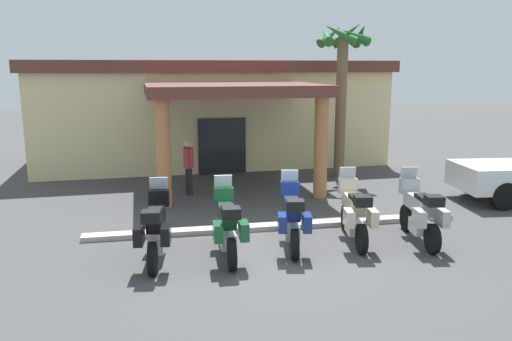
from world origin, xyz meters
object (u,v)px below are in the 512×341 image
Objects in this scene: motel_building at (209,110)px; motorcycle_silver at (420,213)px; pedestrian at (189,163)px; motorcycle_cream at (354,213)px; motorcycle_green at (228,225)px; motorcycle_blue at (292,217)px; palm_tree_near_portico at (342,68)px; motorcycle_black at (156,228)px.

motorcycle_silver is at bearing -74.99° from motel_building.
motel_building is 8.22× the size of pedestrian.
motorcycle_cream is at bearing 86.73° from motorcycle_silver.
motorcycle_blue is (1.49, 0.29, 0.00)m from motorcycle_green.
palm_tree_near_portico is at bearing -8.67° from motorcycle_cream.
motorcycle_cream is at bearing -81.88° from motorcycle_green.
motorcycle_cream is 1.25× the size of pedestrian.
motorcycle_black is 1.00× the size of motorcycle_silver.
pedestrian is at bearing 42.88° from motorcycle_cream.
motel_building reaches higher than pedestrian.
motorcycle_silver is 0.39× the size of palm_tree_near_portico.
pedestrian is (-1.31, -6.38, -1.12)m from motel_building.
motorcycle_black is at bearing 97.43° from motorcycle_silver.
motorcycle_black is 1.49m from motorcycle_green.
motorcycle_silver is (4.48, 0.07, 0.00)m from motorcycle_green.
motorcycle_silver is at bearing -84.06° from motorcycle_blue.
motorcycle_silver is at bearing -95.18° from palm_tree_near_portico.
palm_tree_near_portico is (5.60, 1.73, 2.90)m from pedestrian.
motorcycle_green is 1.01× the size of motorcycle_blue.
pedestrian reaches higher than motorcycle_cream.
motorcycle_black is at bearing 89.49° from motorcycle_green.
motorcycle_cream is 6.17m from pedestrian.
palm_tree_near_portico is (3.63, 6.89, 3.22)m from motorcycle_blue.
motorcycle_silver is (2.98, -0.22, 0.00)m from motorcycle_blue.
motel_building reaches higher than motorcycle_blue.
palm_tree_near_portico reaches higher than motorcycle_blue.
palm_tree_near_portico is (4.29, -4.65, 1.77)m from motel_building.
motorcycle_green is 1.00× the size of motorcycle_silver.
motorcycle_blue is 1.00× the size of motorcycle_cream.
motorcycle_blue is at bearing -88.93° from motel_building.
motorcycle_black is 0.39× the size of palm_tree_near_portico.
motorcycle_green is 1.00× the size of motorcycle_cream.
motorcycle_silver is 7.32m from pedestrian.
palm_tree_near_portico reaches higher than motel_building.
motorcycle_green is 0.39× the size of palm_tree_near_portico.
palm_tree_near_portico reaches higher than motorcycle_black.
palm_tree_near_portico reaches higher than motorcycle_silver.
pedestrian is (-4.96, 5.38, 0.33)m from motorcycle_silver.
motel_building reaches higher than motorcycle_black.
motorcycle_black is at bearing -132.86° from palm_tree_near_portico.
motorcycle_green is at bearing -96.23° from motel_building.
motorcycle_green is 4.48m from motorcycle_silver.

